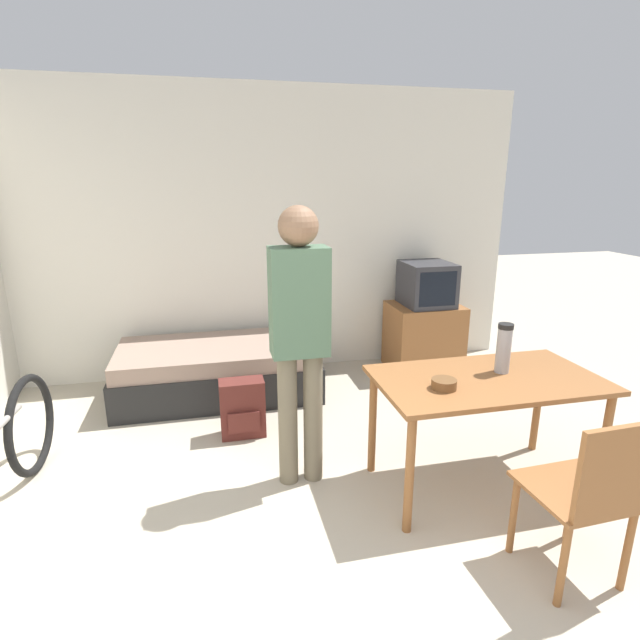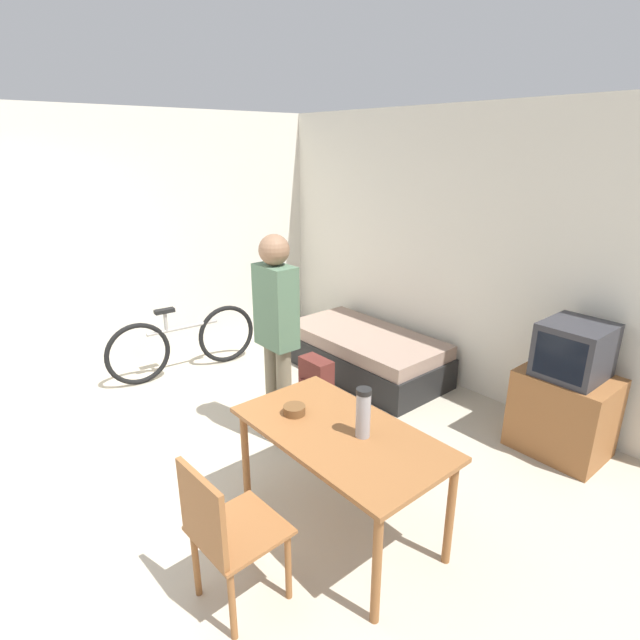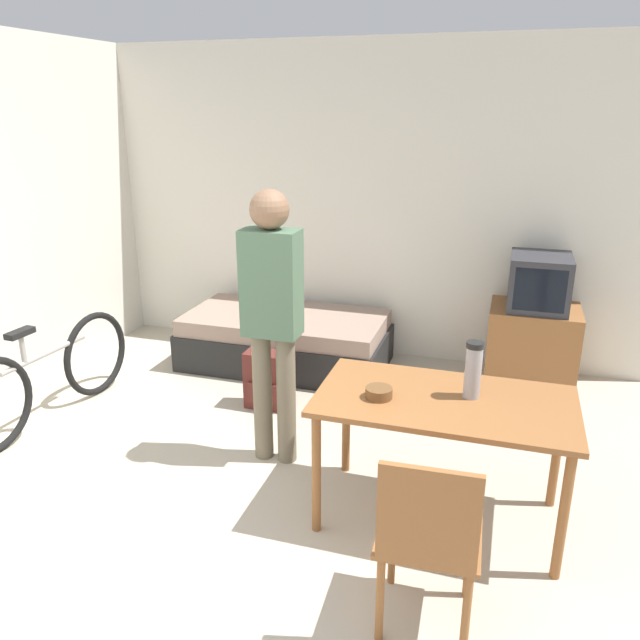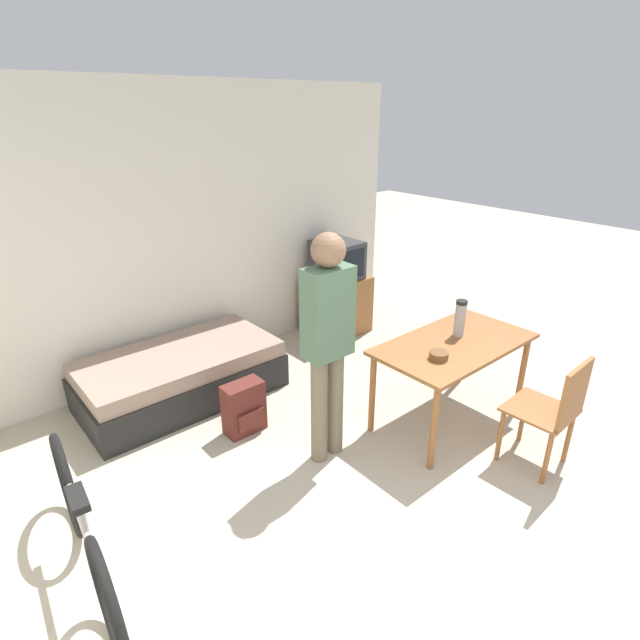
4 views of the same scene
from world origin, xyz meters
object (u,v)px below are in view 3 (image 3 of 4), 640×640
Objects in this scene: daybed at (286,340)px; wooden_chair at (428,536)px; tv at (533,330)px; thermos_flask at (473,368)px; bicycle at (48,377)px; dining_table at (444,413)px; backpack at (267,380)px; person_standing at (272,309)px; mate_bowl at (379,393)px.

daybed is 3.07m from wooden_chair.
tv is 3.54× the size of thermos_flask.
thermos_flask is at bearing -4.98° from bicycle.
bicycle is at bearing -153.71° from tv.
wooden_chair is 3.08m from bicycle.
dining_table reaches higher than backpack.
daybed is 5.69× the size of thermos_flask.
thermos_flask reaches higher than backpack.
daybed is at bearing 131.02° from dining_table.
backpack is at bearing 115.68° from person_standing.
mate_bowl is at bearing -28.43° from person_standing.
mate_bowl is at bearing 116.70° from wooden_chair.
wooden_chair reaches higher than mate_bowl.
person_standing is 1.24m from thermos_flask.
dining_table is 3.04× the size of backpack.
dining_table is 0.85m from wooden_chair.
tv reaches higher than backpack.
person_standing is at bearing -0.12° from bicycle.
backpack is at bearing 128.53° from wooden_chair.
wooden_chair is at bearing -21.96° from bicycle.
bicycle is at bearing 173.58° from dining_table.
daybed is at bearing 49.17° from bicycle.
tv is at bearing 27.36° from backpack.
daybed is 1.07× the size of bicycle.
mate_bowl is (-0.33, -0.09, 0.11)m from dining_table.
bicycle reaches higher than backpack.
wooden_chair is at bearing -45.66° from person_standing.
bicycle is (-2.85, 1.15, -0.17)m from wooden_chair.
bicycle is 0.95× the size of person_standing.
thermos_flask is at bearing 18.34° from mate_bowl.
dining_table is 1.19m from person_standing.
wooden_chair is 2.90× the size of thermos_flask.
thermos_flask is at bearing 84.54° from wooden_chair.
bicycle is at bearing 175.02° from thermos_flask.
thermos_flask reaches higher than wooden_chair.
thermos_flask is (1.67, -1.72, 0.67)m from daybed.
backpack is (-1.89, -0.98, -0.27)m from tv.
thermos_flask reaches higher than daybed.
tv is 1.97m from thermos_flask.
backpack is (1.42, 0.65, -0.12)m from bicycle.
daybed is 1.73m from person_standing.
daybed is 2.29m from mate_bowl.
mate_bowl is (0.75, -0.40, -0.26)m from person_standing.
bicycle is (-2.81, 0.32, -0.30)m from dining_table.
daybed is 3.97× the size of backpack.
mate_bowl is 1.60m from backpack.
person_standing reaches higher than tv.
dining_table is at bearing -6.42° from bicycle.
daybed is at bearing 107.69° from person_standing.
dining_table is (-0.49, -1.95, 0.16)m from tv.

